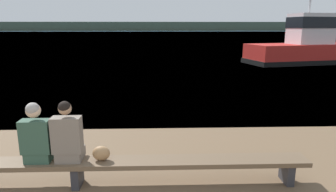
% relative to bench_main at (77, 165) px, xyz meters
% --- Properties ---
extents(water_surface, '(240.00, 240.00, 0.00)m').
position_rel_bench_main_xyz_m(water_surface, '(0.15, 122.73, -0.35)').
color(water_surface, '#426B8E').
rests_on(water_surface, ground).
extents(far_shoreline, '(600.00, 12.00, 5.41)m').
position_rel_bench_main_xyz_m(far_shoreline, '(0.15, 191.41, 2.35)').
color(far_shoreline, '#384233').
rests_on(far_shoreline, ground).
extents(bench_main, '(7.42, 0.42, 0.43)m').
position_rel_bench_main_xyz_m(bench_main, '(0.00, 0.00, 0.00)').
color(bench_main, brown).
rests_on(bench_main, ground).
extents(person_left, '(0.45, 0.42, 0.97)m').
position_rel_bench_main_xyz_m(person_left, '(-0.58, 0.01, 0.49)').
color(person_left, '#2D4C3D').
rests_on(person_left, bench_main).
extents(person_right, '(0.45, 0.41, 0.99)m').
position_rel_bench_main_xyz_m(person_right, '(-0.11, 0.01, 0.48)').
color(person_right, '#70665B').
rests_on(person_right, bench_main).
extents(shopping_bag, '(0.28, 0.17, 0.24)m').
position_rel_bench_main_xyz_m(shopping_bag, '(0.40, 0.01, 0.19)').
color(shopping_bag, '#9E754C').
rests_on(shopping_bag, bench_main).
extents(tugboat_red, '(8.45, 4.66, 6.46)m').
position_rel_bench_main_xyz_m(tugboat_red, '(11.62, 16.34, 0.72)').
color(tugboat_red, red).
rests_on(tugboat_red, water_surface).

